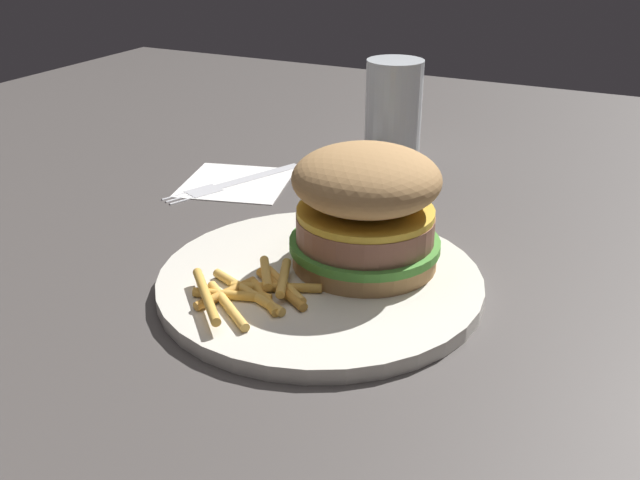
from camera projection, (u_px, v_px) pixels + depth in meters
The scene contains 7 objects.
ground_plane at pixel (302, 298), 0.55m from camera, with size 1.60×1.60×0.00m, color #47423F.
plate at pixel (320, 281), 0.56m from camera, with size 0.26×0.26×0.01m, color silver.
sandwich at pixel (366, 207), 0.56m from camera, with size 0.12×0.12×0.10m.
fries_pile at pixel (253, 291), 0.53m from camera, with size 0.10×0.10×0.01m.
napkin at pixel (236, 182), 0.78m from camera, with size 0.11×0.11×0.00m, color white.
fork at pixel (235, 180), 0.78m from camera, with size 0.17×0.08×0.00m.
drink_glass at pixel (393, 118), 0.83m from camera, with size 0.07×0.07×0.12m.
Camera 1 is at (-0.42, -0.23, 0.28)m, focal length 40.09 mm.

